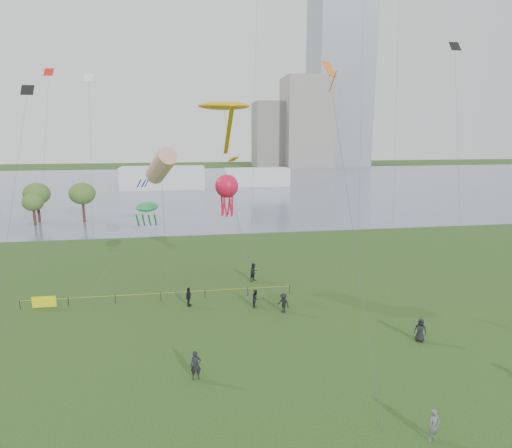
{
  "coord_description": "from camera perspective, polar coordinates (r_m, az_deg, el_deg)",
  "views": [
    {
      "loc": [
        -5.08,
        -22.45,
        15.08
      ],
      "look_at": [
        0.0,
        10.0,
        8.0
      ],
      "focal_mm": 30.0,
      "sensor_mm": 36.0,
      "label": 1
    }
  ],
  "objects": [
    {
      "name": "pavilion_left",
      "position": [
        118.27,
        -12.28,
        6.02
      ],
      "size": [
        22.0,
        8.0,
        6.0
      ],
      "primitive_type": "cube",
      "color": "silver",
      "rests_on": "ground_plane"
    },
    {
      "name": "spectator_d",
      "position": [
        34.43,
        21.06,
        -13.05
      ],
      "size": [
        1.03,
        0.91,
        1.77
      ],
      "primitive_type": "imported",
      "rotation": [
        0.0,
        0.0,
        -0.51
      ],
      "color": "black",
      "rests_on": "ground_plane"
    },
    {
      "name": "fence",
      "position": [
        41.24,
        -21.2,
        -9.32
      ],
      "size": [
        24.07,
        0.07,
        1.05
      ],
      "color": "black",
      "rests_on": "ground_plane"
    },
    {
      "name": "kite_delta",
      "position": [
        32.93,
        10.12,
        17.43
      ],
      "size": [
        1.73,
        14.74,
        20.21
      ],
      "rotation": [
        0.0,
        0.0,
        -0.13
      ],
      "color": "#3F3F42"
    },
    {
      "name": "kite_stingray",
      "position": [
        41.85,
        -4.26,
        15.34
      ],
      "size": [
        4.98,
        10.03,
        17.9
      ],
      "rotation": [
        0.0,
        0.0,
        0.05
      ],
      "color": "#3F3F42"
    },
    {
      "name": "kite_flyer",
      "position": [
        25.02,
        22.64,
        -23.54
      ],
      "size": [
        0.69,
        0.53,
        1.7
      ],
      "primitive_type": "imported",
      "rotation": [
        0.0,
        0.0,
        0.21
      ],
      "color": "#595D61",
      "rests_on": "ground_plane"
    },
    {
      "name": "kite_windsock",
      "position": [
        44.53,
        -12.55,
        7.56
      ],
      "size": [
        4.34,
        9.12,
        13.72
      ],
      "rotation": [
        0.0,
        0.0,
        0.37
      ],
      "color": "#3F3F42"
    },
    {
      "name": "tower",
      "position": [
        206.86,
        11.27,
        24.48
      ],
      "size": [
        24.0,
        24.0,
        120.0
      ],
      "primitive_type": "cube",
      "color": "gray",
      "rests_on": "ground_plane"
    },
    {
      "name": "spectator_b",
      "position": [
        36.97,
        3.67,
        -10.47
      ],
      "size": [
        1.23,
        1.27,
        1.74
      ],
      "primitive_type": "imported",
      "rotation": [
        0.0,
        0.0,
        -0.85
      ],
      "color": "black",
      "rests_on": "ground_plane"
    },
    {
      "name": "building_mid",
      "position": [
        191.43,
        6.75,
        13.25
      ],
      "size": [
        20.0,
        20.0,
        38.0
      ],
      "primitive_type": "cube",
      "color": "gray",
      "rests_on": "ground_plane"
    },
    {
      "name": "building_low",
      "position": [
        194.03,
        2.16,
        11.83
      ],
      "size": [
        16.0,
        18.0,
        28.0
      ],
      "primitive_type": "cube",
      "color": "slate",
      "rests_on": "ground_plane"
    },
    {
      "name": "pavilion_right",
      "position": [
        122.6,
        0.1,
        6.27
      ],
      "size": [
        18.0,
        7.0,
        5.0
      ],
      "primitive_type": "cube",
      "color": "silver",
      "rests_on": "ground_plane"
    },
    {
      "name": "spectator_f",
      "position": [
        28.14,
        -8.03,
        -18.15
      ],
      "size": [
        0.71,
        0.5,
        1.86
      ],
      "primitive_type": "imported",
      "rotation": [
        0.0,
        0.0,
        0.09
      ],
      "color": "black",
      "rests_on": "ground_plane"
    },
    {
      "name": "spectator_g",
      "position": [
        44.27,
        -0.28,
        -6.43
      ],
      "size": [
        1.19,
        1.15,
        1.93
      ],
      "primitive_type": "imported",
      "rotation": [
        0.0,
        0.0,
        0.66
      ],
      "color": "black",
      "rests_on": "ground_plane"
    },
    {
      "name": "kite_creature",
      "position": [
        43.32,
        -14.32,
        2.18
      ],
      "size": [
        6.68,
        7.87,
        8.28
      ],
      "rotation": [
        0.0,
        0.0,
        0.38
      ],
      "color": "#3F3F42"
    },
    {
      "name": "kite_octopus",
      "position": [
        40.85,
        -3.92,
        4.96
      ],
      "size": [
        4.13,
        8.17,
        11.17
      ],
      "rotation": [
        0.0,
        0.0,
        0.41
      ],
      "color": "#3F3F42"
    },
    {
      "name": "lake",
      "position": [
        123.48,
        -6.5,
        5.08
      ],
      "size": [
        400.0,
        120.0,
        0.08
      ],
      "primitive_type": "cube",
      "color": "slate",
      "rests_on": "ground_plane"
    },
    {
      "name": "ground_plane",
      "position": [
        27.52,
        3.46,
        -21.09
      ],
      "size": [
        400.0,
        400.0,
        0.0
      ],
      "primitive_type": "plane",
      "color": "#1C3711"
    },
    {
      "name": "spectator_c",
      "position": [
        38.66,
        -8.98,
        -9.56
      ],
      "size": [
        0.78,
        1.1,
        1.73
      ],
      "primitive_type": "imported",
      "rotation": [
        0.0,
        0.0,
        1.18
      ],
      "color": "black",
      "rests_on": "ground_plane"
    },
    {
      "name": "trees",
      "position": [
        79.3,
        -30.29,
        3.18
      ],
      "size": [
        25.99,
        12.25,
        7.54
      ],
      "color": "#352018",
      "rests_on": "ground_plane"
    },
    {
      "name": "spectator_a",
      "position": [
        38.06,
        -0.03,
        -9.89
      ],
      "size": [
        0.84,
        0.93,
        1.58
      ],
      "primitive_type": "imported",
      "rotation": [
        0.0,
        0.0,
        1.19
      ],
      "color": "black",
      "rests_on": "ground_plane"
    },
    {
      "name": "small_kites",
      "position": [
        42.14,
        -2.74,
        24.36
      ],
      "size": [
        36.85,
        12.43,
        12.34
      ],
      "color": "white"
    }
  ]
}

